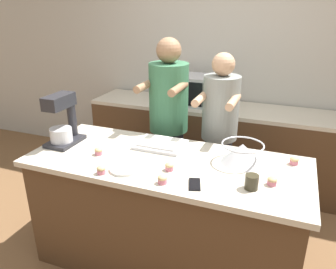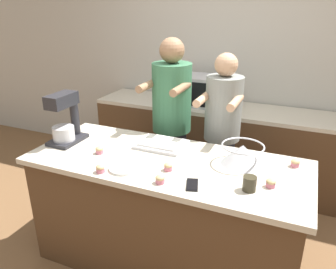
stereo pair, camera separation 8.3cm
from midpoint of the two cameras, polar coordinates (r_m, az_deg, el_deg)
The scene contains 19 objects.
ground_plane at distance 2.87m, azimuth 0.54°, elevation -20.86°, with size 16.00×16.00×0.00m, color brown.
back_wall at distance 3.89m, azimuth 11.30°, elevation 12.69°, with size 10.00×0.06×2.70m.
island_counter at distance 2.58m, azimuth 0.57°, elevation -13.43°, with size 2.01×0.83×0.91m.
back_counter at distance 3.81m, azimuth 9.14°, elevation -1.59°, with size 2.80×0.60×0.89m.
person_left at distance 3.04m, azimuth 1.40°, elevation 1.40°, with size 0.36×0.52×1.68m.
person_right at distance 2.92m, azimuth 10.06°, elevation -0.79°, with size 0.33×0.50×1.58m.
stand_mixer at distance 2.70m, azimuth -16.61°, elevation 2.24°, with size 0.20×0.30×0.40m.
mixing_bowl at distance 2.33m, azimuth 13.81°, elevation -3.30°, with size 0.29×0.29×0.14m.
baking_tray at distance 2.56m, azimuth -0.22°, elevation -1.64°, with size 0.37×0.29×0.04m.
microwave_oven at distance 3.67m, azimuth 6.15°, elevation 7.67°, with size 0.55×0.38×0.32m.
cell_phone at distance 2.04m, azimuth 5.42°, elevation -8.71°, with size 0.11×0.16×0.01m.
drinking_glass at distance 2.03m, azimuth 15.16°, elevation -8.26°, with size 0.08×0.08×0.09m.
small_plate at distance 2.23m, azimuth -6.63°, elevation -5.82°, with size 0.20×0.20×0.02m.
cupcake_0 at distance 2.05m, azimuth -0.21°, elevation -7.79°, with size 0.06×0.06×0.06m.
cupcake_1 at distance 2.42m, azimuth 22.20°, elevation -4.60°, with size 0.06×0.06×0.06m.
cupcake_2 at distance 2.19m, azimuth 1.14°, elevation -5.60°, with size 0.06×0.06×0.06m.
cupcake_3 at distance 2.48m, azimuth -10.91°, elevation -2.66°, with size 0.06×0.06×0.06m.
cupcake_4 at distance 2.21m, azimuth -10.64°, elevation -5.85°, with size 0.06×0.06×0.06m.
cupcake_5 at distance 2.11m, azimuth 18.56°, elevation -8.00°, with size 0.06×0.06×0.06m.
Camera 2 is at (0.85, -1.93, 1.95)m, focal length 35.00 mm.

